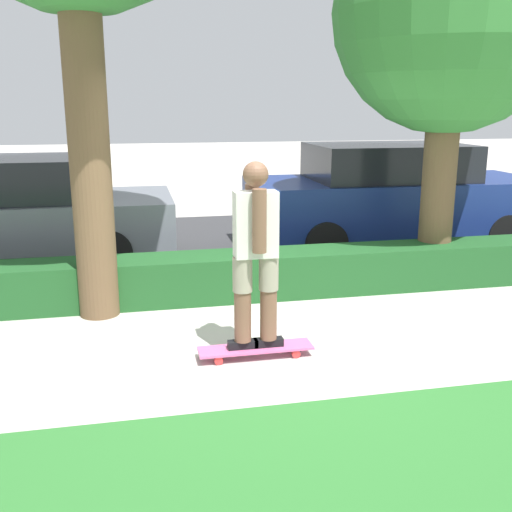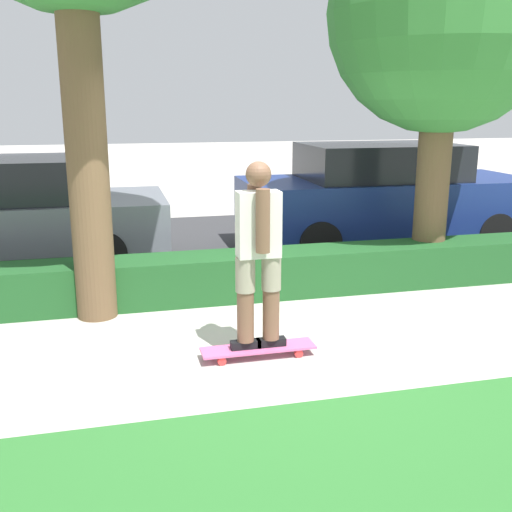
# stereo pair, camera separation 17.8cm
# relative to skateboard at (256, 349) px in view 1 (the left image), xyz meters

# --- Properties ---
(ground_plane) EXTENTS (60.00, 60.00, 0.00)m
(ground_plane) POSITION_rel_skateboard_xyz_m (0.26, 0.11, -0.08)
(ground_plane) COLOR #BCB7AD
(street_asphalt) EXTENTS (12.94, 5.00, 0.01)m
(street_asphalt) POSITION_rel_skateboard_xyz_m (0.26, 4.31, -0.07)
(street_asphalt) COLOR #38383A
(street_asphalt) RESTS_ON ground_plane
(hedge_row) EXTENTS (12.94, 0.60, 0.50)m
(hedge_row) POSITION_rel_skateboard_xyz_m (0.26, 1.71, 0.18)
(hedge_row) COLOR #1E5123
(hedge_row) RESTS_ON ground_plane
(skateboard) EXTENTS (1.00, 0.24, 0.09)m
(skateboard) POSITION_rel_skateboard_xyz_m (0.00, 0.00, 0.00)
(skateboard) COLOR #DB5B93
(skateboard) RESTS_ON ground_plane
(skater_person) EXTENTS (0.49, 0.41, 1.61)m
(skater_person) POSITION_rel_skateboard_xyz_m (-0.00, -0.00, 0.87)
(skater_person) COLOR black
(skater_person) RESTS_ON skateboard
(tree_mid) EXTENTS (2.71, 2.71, 4.51)m
(tree_mid) POSITION_rel_skateboard_xyz_m (2.67, 1.88, 3.04)
(tree_mid) COLOR brown
(tree_mid) RESTS_ON ground_plane
(parked_car_middle) EXTENTS (4.44, 1.87, 1.57)m
(parked_car_middle) POSITION_rel_skateboard_xyz_m (2.92, 3.68, 0.73)
(parked_car_middle) COLOR navy
(parked_car_middle) RESTS_ON ground_plane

